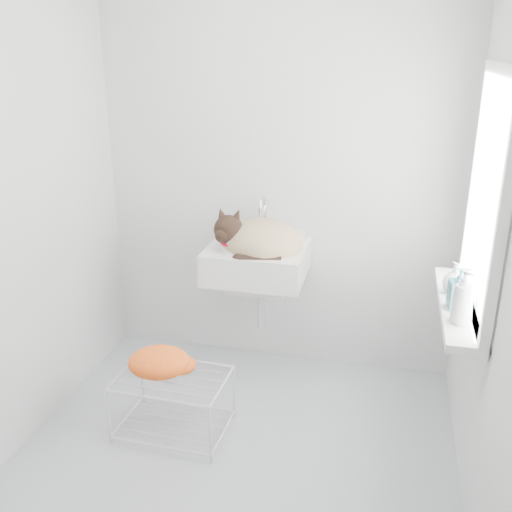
% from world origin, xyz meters
% --- Properties ---
extents(floor, '(2.20, 2.00, 0.02)m').
position_xyz_m(floor, '(0.00, 0.00, 0.00)').
color(floor, '#A2A8AE').
rests_on(floor, ground).
extents(back_wall, '(2.20, 0.02, 2.50)m').
position_xyz_m(back_wall, '(0.00, 1.00, 1.25)').
color(back_wall, silver).
rests_on(back_wall, ground).
extents(right_wall, '(0.02, 2.00, 2.50)m').
position_xyz_m(right_wall, '(1.10, 0.00, 1.25)').
color(right_wall, silver).
rests_on(right_wall, ground).
extents(left_wall, '(0.02, 2.00, 2.50)m').
position_xyz_m(left_wall, '(-1.10, 0.00, 1.25)').
color(left_wall, silver).
rests_on(left_wall, ground).
extents(window_glass, '(0.01, 0.80, 1.00)m').
position_xyz_m(window_glass, '(1.09, 0.20, 1.35)').
color(window_glass, white).
rests_on(window_glass, right_wall).
extents(window_frame, '(0.04, 0.90, 1.10)m').
position_xyz_m(window_frame, '(1.07, 0.20, 1.35)').
color(window_frame, white).
rests_on(window_frame, right_wall).
extents(windowsill, '(0.16, 0.88, 0.04)m').
position_xyz_m(windowsill, '(1.01, 0.20, 0.83)').
color(windowsill, white).
rests_on(windowsill, right_wall).
extents(sink, '(0.57, 0.50, 0.23)m').
position_xyz_m(sink, '(-0.07, 0.74, 0.85)').
color(sink, white).
rests_on(sink, back_wall).
extents(faucet, '(0.21, 0.15, 0.21)m').
position_xyz_m(faucet, '(-0.07, 0.92, 0.99)').
color(faucet, silver).
rests_on(faucet, sink).
extents(cat, '(0.51, 0.42, 0.32)m').
position_xyz_m(cat, '(-0.06, 0.72, 0.89)').
color(cat, '#C9B289').
rests_on(cat, sink).
extents(wire_rack, '(0.57, 0.41, 0.33)m').
position_xyz_m(wire_rack, '(-0.37, 0.06, 0.15)').
color(wire_rack, silver).
rests_on(wire_rack, floor).
extents(towel, '(0.37, 0.29, 0.14)m').
position_xyz_m(towel, '(-0.44, 0.07, 0.36)').
color(towel, '#FCA307').
rests_on(towel, wire_rack).
extents(bottle_a, '(0.11, 0.11, 0.20)m').
position_xyz_m(bottle_a, '(1.00, -0.02, 0.85)').
color(bottle_a, white).
rests_on(bottle_a, windowsill).
extents(bottle_b, '(0.10, 0.10, 0.19)m').
position_xyz_m(bottle_b, '(1.00, 0.13, 0.85)').
color(bottle_b, '#336F7A').
rests_on(bottle_b, windowsill).
extents(bottle_c, '(0.16, 0.16, 0.15)m').
position_xyz_m(bottle_c, '(1.00, 0.30, 0.85)').
color(bottle_c, white).
rests_on(bottle_c, windowsill).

